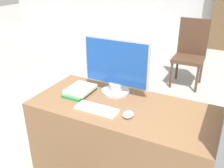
{
  "coord_description": "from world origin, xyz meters",
  "views": [
    {
      "loc": [
        0.63,
        -1.12,
        1.66
      ],
      "look_at": [
        -0.07,
        0.27,
        0.95
      ],
      "focal_mm": 40.0,
      "sensor_mm": 36.0,
      "label": 1
    }
  ],
  "objects": [
    {
      "name": "mouse",
      "position": [
        0.1,
        0.18,
        0.8
      ],
      "size": [
        0.07,
        0.09,
        0.04
      ],
      "color": "white",
      "rests_on": "desk"
    },
    {
      "name": "keyboard",
      "position": [
        -0.13,
        0.16,
        0.79
      ],
      "size": [
        0.31,
        0.11,
        0.02
      ],
      "color": "white",
      "rests_on": "desk"
    },
    {
      "name": "far_chair",
      "position": [
        0.05,
        2.68,
        0.54
      ],
      "size": [
        0.44,
        0.44,
        1.0
      ],
      "rotation": [
        0.0,
        0.0,
        0.66
      ],
      "color": "#4C3323",
      "rests_on": "ground_plane"
    },
    {
      "name": "carrel_divider",
      "position": [
        0.69,
        0.34,
        0.56
      ],
      "size": [
        0.07,
        0.68,
        1.1
      ],
      "color": "slate",
      "rests_on": "ground_plane"
    },
    {
      "name": "book_stack",
      "position": [
        -0.38,
        0.33,
        0.8
      ],
      "size": [
        0.18,
        0.26,
        0.05
      ],
      "color": "#2D7F42",
      "rests_on": "desk"
    },
    {
      "name": "desk",
      "position": [
        0.0,
        0.3,
        0.39
      ],
      "size": [
        1.32,
        0.61,
        0.78
      ],
      "color": "brown",
      "rests_on": "ground_plane"
    },
    {
      "name": "monitor",
      "position": [
        -0.13,
        0.47,
        0.99
      ],
      "size": [
        0.53,
        0.22,
        0.43
      ],
      "color": "#B7B7BC",
      "rests_on": "desk"
    }
  ]
}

